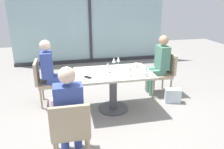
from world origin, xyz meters
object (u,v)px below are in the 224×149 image
at_px(chair_front_left, 71,128).
at_px(coffee_cup, 136,65).
at_px(person_far_left, 51,69).
at_px(wine_glass_5, 118,59).
at_px(wine_glass_4, 130,69).
at_px(handbag_0, 58,105).
at_px(wine_glass_3, 146,69).
at_px(chair_far_right, 163,71).
at_px(cell_phone_on_table, 88,77).
at_px(chair_far_left, 46,80).
at_px(wine_glass_2, 114,60).
at_px(person_front_left, 69,109).
at_px(wine_glass_1, 108,65).
at_px(wine_glass_0, 145,67).
at_px(handbag_1, 173,96).
at_px(person_far_right, 159,62).
at_px(dining_table_main, 113,81).

distance_m(chair_front_left, coffee_cup, 1.93).
xyz_separation_m(person_far_left, wine_glass_5, (1.27, -0.15, 0.16)).
relative_size(wine_glass_4, handbag_0, 0.62).
relative_size(chair_front_left, wine_glass_3, 4.70).
bearing_deg(chair_far_right, cell_phone_on_table, -158.27).
distance_m(chair_far_left, wine_glass_4, 1.66).
distance_m(chair_far_right, wine_glass_2, 1.20).
bearing_deg(person_front_left, person_far_left, 99.87).
relative_size(person_far_left, coffee_cup, 14.00).
bearing_deg(chair_far_right, person_front_left, -140.94).
xyz_separation_m(chair_front_left, wine_glass_4, (1.04, 1.00, 0.37)).
relative_size(chair_far_right, wine_glass_1, 4.70).
distance_m(wine_glass_1, wine_glass_3, 0.67).
bearing_deg(chair_far_left, handbag_0, -61.20).
height_order(wine_glass_3, handbag_0, wine_glass_3).
bearing_deg(person_front_left, chair_far_left, 103.53).
bearing_deg(wine_glass_0, handbag_1, 19.46).
xyz_separation_m(person_far_right, wine_glass_3, (-0.62, -0.83, 0.16)).
xyz_separation_m(person_front_left, wine_glass_4, (1.04, 0.89, 0.16)).
bearing_deg(cell_phone_on_table, wine_glass_5, 3.82).
bearing_deg(handbag_0, chair_far_left, 99.46).
distance_m(chair_far_right, coffee_cup, 0.85).
xyz_separation_m(chair_front_left, handbag_0, (-0.18, 1.37, -0.36)).
xyz_separation_m(chair_far_left, handbag_0, (0.21, -0.38, -0.36)).
bearing_deg(person_front_left, person_far_right, 40.63).
distance_m(person_front_left, wine_glass_3, 1.53).
relative_size(chair_front_left, person_far_right, 0.69).
relative_size(person_front_left, cell_phone_on_table, 8.75).
xyz_separation_m(wine_glass_0, handbag_1, (0.71, 0.25, -0.72)).
xyz_separation_m(chair_front_left, wine_glass_1, (0.72, 1.27, 0.37)).
relative_size(person_far_right, wine_glass_3, 6.81).
relative_size(chair_far_left, wine_glass_3, 4.70).
relative_size(wine_glass_3, handbag_1, 0.62).
height_order(wine_glass_1, wine_glass_3, same).
bearing_deg(dining_table_main, chair_front_left, -122.95).
bearing_deg(wine_glass_0, coffee_cup, 93.41).
distance_m(wine_glass_1, wine_glass_4, 0.42).
bearing_deg(wine_glass_5, wine_glass_4, -85.14).
bearing_deg(wine_glass_0, chair_front_left, -142.28).
height_order(wine_glass_3, handbag_1, wine_glass_3).
bearing_deg(person_far_left, wine_glass_3, -27.75).
relative_size(wine_glass_1, wine_glass_3, 1.00).
bearing_deg(dining_table_main, person_front_left, -125.38).
relative_size(wine_glass_0, wine_glass_4, 1.00).
bearing_deg(wine_glass_3, handbag_0, 163.11).
relative_size(dining_table_main, wine_glass_1, 7.31).
height_order(chair_front_left, handbag_0, chair_front_left).
bearing_deg(chair_far_right, person_far_right, -180.00).
xyz_separation_m(person_far_left, person_far_right, (2.20, 0.00, 0.00)).
height_order(wine_glass_0, wine_glass_2, same).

